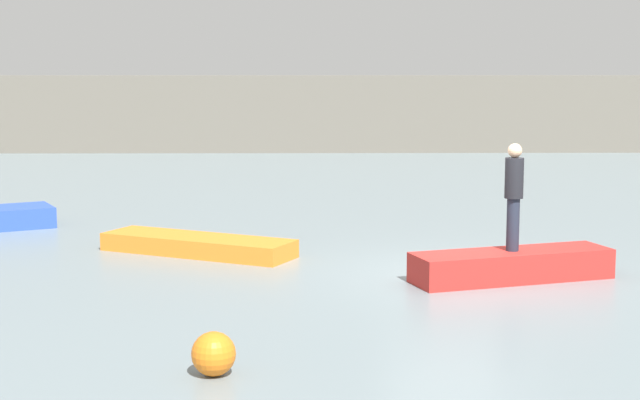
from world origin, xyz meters
The scene contains 6 objects.
ground_plane centered at (0.00, 0.00, 0.00)m, with size 120.00×120.00×0.00m, color slate.
embankment_wall centered at (0.00, 24.98, 1.64)m, with size 80.00×1.20×3.29m, color #666056.
rowboat_orange centered at (-4.90, 2.00, 0.18)m, with size 3.94×1.09×0.35m, color orange.
rowboat_red centered at (0.82, -0.44, 0.26)m, with size 3.55×0.94×0.52m, color red.
person_dark_shirt centered at (0.82, -0.44, 1.56)m, with size 0.32×0.32×1.86m.
mooring_buoy centered at (-3.85, -5.64, 0.27)m, with size 0.54×0.54×0.54m, color orange.
Camera 1 is at (-2.70, -16.91, 3.69)m, focal length 54.51 mm.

